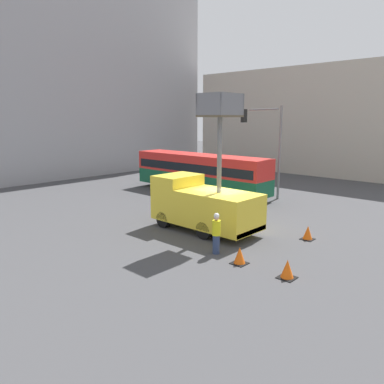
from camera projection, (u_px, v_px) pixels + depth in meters
ground_plane at (223, 228)px, 20.86m from camera, size 120.00×120.00×0.00m
building_backdrop_far at (10, 70)px, 36.67m from camera, size 44.00×10.00×21.34m
building_backdrop_side at (323, 121)px, 43.12m from camera, size 10.00×28.00×11.47m
utility_truck at (203, 202)px, 20.24m from camera, size 2.58×6.03×7.23m
city_bus at (200, 171)px, 30.25m from camera, size 2.44×12.40×3.17m
traffic_light_pole at (268, 138)px, 27.09m from camera, size 3.35×3.10×6.94m
road_worker_near_truck at (216, 233)px, 16.78m from camera, size 0.38×0.38×1.89m
road_worker_directing at (250, 208)px, 21.66m from camera, size 0.38×0.38×1.87m
traffic_cone_near_truck at (287, 269)px, 14.29m from camera, size 0.65×0.65×0.74m
traffic_cone_mid_road at (308, 233)px, 18.87m from camera, size 0.62×0.62×0.71m
traffic_cone_far_side at (240, 256)px, 15.71m from camera, size 0.63×0.63×0.73m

